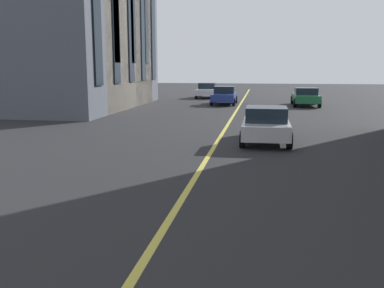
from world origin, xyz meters
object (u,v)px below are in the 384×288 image
object	(u,v)px
car_white_far	(207,90)
car_silver_oncoming	(266,125)
car_blue_parked_b	(224,95)
car_green_mid	(306,96)

from	to	relation	value
car_white_far	car_silver_oncoming	xyz separation A→B (m)	(-23.76, -5.36, 0.00)
car_silver_oncoming	car_white_far	bearing A→B (deg)	12.72
car_blue_parked_b	car_silver_oncoming	world-z (taller)	same
car_blue_parked_b	car_silver_oncoming	size ratio (longest dim) A/B	1.00
car_white_far	car_silver_oncoming	world-z (taller)	same
car_blue_parked_b	car_green_mid	bearing A→B (deg)	-92.87
car_green_mid	car_white_far	world-z (taller)	car_white_far
car_green_mid	car_blue_parked_b	xyz separation A→B (m)	(0.31, 6.15, -0.00)
car_silver_oncoming	car_blue_parked_b	bearing A→B (deg)	10.49
car_green_mid	car_blue_parked_b	distance (m)	6.16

